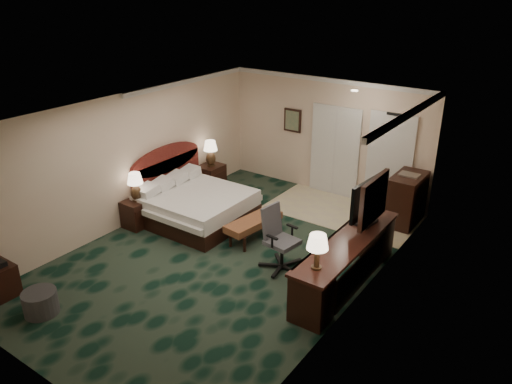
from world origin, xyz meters
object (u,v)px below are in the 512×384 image
Objects in this scene: lamp_near at (136,187)px; bed at (197,207)px; ottoman at (40,302)px; desk_chair at (282,240)px; nightstand_near at (137,213)px; desk at (346,262)px; tv at (367,202)px; bed_bench at (254,228)px; minibar at (406,199)px; lamp_far at (211,153)px; nightstand_far at (211,178)px.

bed is at bearing 45.16° from lamp_near.
ottoman is 0.46× the size of desk_chair.
bed reaches higher than nightstand_near.
lamp_near is at bearing 108.60° from ottoman.
tv reaches higher than desk.
bed_bench is 1.10× the size of desk_chair.
bed is at bearing -145.78° from minibar.
ottoman is 7.07m from minibar.
lamp_far is at bearing 100.31° from ottoman.
ottoman is at bearing -100.75° from bed_bench.
bed is at bearing -60.40° from nightstand_far.
lamp_near is at bearing -167.07° from desk_chair.
ottoman is at bearing -71.03° from nightstand_near.
lamp_near is 1.15× the size of ottoman.
ottoman is at bearing -119.22° from minibar.
nightstand_far is 3.84m from desk_chair.
minibar is at bearing 94.44° from tv.
tv is 0.92× the size of desk_chair.
lamp_far is (0.01, -0.01, 0.62)m from nightstand_far.
lamp_far is (0.04, 2.34, 0.65)m from nightstand_near.
minibar is at bearing 55.28° from bed_bench.
nightstand_far is 0.59× the size of minibar.
lamp_far is 5.33m from ottoman.
nightstand_near is at bearing 108.97° from ottoman.
ottoman is at bearing -118.35° from desk_chair.
ottoman is at bearing -88.06° from bed.
bed_bench is 1.18× the size of minibar.
tv reaches higher than bed.
bed is 3.59m from desk.
lamp_far is 1.18× the size of ottoman.
nightstand_near is (-0.85, -0.88, -0.03)m from bed.
lamp_near reaches higher than nightstand_far.
desk is 2.53× the size of desk_chair.
ottoman is at bearing -71.40° from lamp_near.
minibar reaches higher than desk.
bed_bench is 1.25m from desk_chair.
lamp_far reaches higher than minibar.
ottoman is at bearing -124.72° from tv.
minibar is (3.57, 2.43, 0.21)m from bed.
nightstand_far is 2.38m from lamp_near.
nightstand_near is 2.43m from lamp_far.
desk_chair is (3.26, -2.00, -0.36)m from lamp_far.
bed is 3.68m from tv.
minibar is (4.39, 0.97, -0.40)m from lamp_far.
ottoman is (0.98, -2.85, -0.10)m from nightstand_near.
minibar is (3.45, 6.16, 0.34)m from ottoman.
desk_chair is at bearing -22.45° from bed_bench.
lamp_far is at bearing 155.72° from bed_bench.
desk_chair is at bearing -170.47° from desk.
desk_chair is (-1.11, -0.91, -0.67)m from tv.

